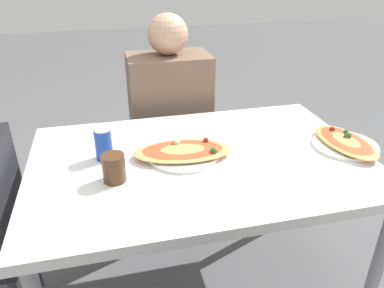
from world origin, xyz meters
TOP-DOWN VIEW (x-y plane):
  - dining_table at (0.00, 0.00)m, footprint 1.32×0.87m
  - chair_far_seated at (-0.00, 0.77)m, footprint 0.40×0.40m
  - person_seated at (-0.00, 0.65)m, footprint 0.43×0.30m
  - pizza_main at (-0.06, 0.03)m, footprint 0.41×0.28m
  - soda_can at (-0.37, 0.08)m, footprint 0.07×0.07m
  - drink_glass at (-0.34, -0.09)m, footprint 0.08×0.08m
  - pizza_second at (0.61, -0.05)m, footprint 0.27×0.35m

SIDE VIEW (x-z plane):
  - chair_far_seated at x=0.00m, z-range 0.06..0.93m
  - dining_table at x=0.00m, z-range 0.30..1.04m
  - person_seated at x=0.00m, z-range 0.11..1.30m
  - pizza_second at x=0.61m, z-range 0.73..0.79m
  - pizza_main at x=-0.06m, z-range 0.73..0.79m
  - drink_glass at x=-0.34m, z-range 0.74..0.84m
  - soda_can at x=-0.37m, z-range 0.74..0.87m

